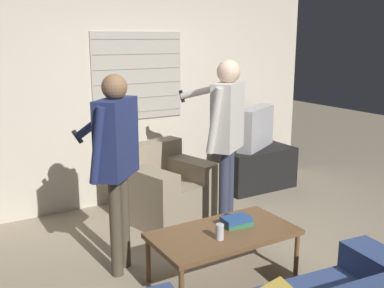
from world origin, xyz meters
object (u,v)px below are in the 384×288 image
person_left_standing (116,150)px  book_stack (237,221)px  floor_fan (203,188)px  soda_can (220,232)px  spare_remote (232,216)px  coffee_table (224,236)px  person_right_standing (226,125)px  armchair_beige (165,189)px  tv (256,128)px

person_left_standing → book_stack: person_left_standing is taller
floor_fan → soda_can: bearing=-118.0°
spare_remote → floor_fan: size_ratio=0.31×
coffee_table → person_left_standing: person_left_standing is taller
person_right_standing → book_stack: size_ratio=6.69×
person_left_standing → book_stack: size_ratio=6.41×
book_stack → armchair_beige: bearing=89.2°
armchair_beige → soda_can: size_ratio=7.89×
armchair_beige → person_right_standing: (0.37, -0.62, 0.78)m
armchair_beige → book_stack: armchair_beige is taller
person_left_standing → soda_can: size_ratio=13.26×
book_stack → soda_can: size_ratio=2.07×
spare_remote → floor_fan: bearing=22.4°
tv → soda_can: size_ratio=6.08×
tv → book_stack: (-1.53, -1.69, -0.35)m
person_left_standing → spare_remote: person_left_standing is taller
armchair_beige → tv: 1.62m
book_stack → soda_can: soda_can is taller
coffee_table → person_left_standing: (-0.68, 0.56, 0.68)m
soda_can → floor_fan: soda_can is taller
book_stack → person_right_standing: bearing=61.9°
book_stack → floor_fan: (0.62, 1.53, -0.27)m
person_right_standing → coffee_table: bearing=-161.4°
armchair_beige → tv: bearing=178.7°
coffee_table → floor_fan: coffee_table is taller
spare_remote → person_right_standing: bearing=14.8°
tv → spare_remote: (-1.46, -1.52, -0.37)m
armchair_beige → soda_can: armchair_beige is taller
armchair_beige → person_left_standing: (-0.86, -0.82, 0.73)m
spare_remote → tv: bearing=0.6°
coffee_table → book_stack: (0.16, 0.04, 0.08)m
person_left_standing → person_right_standing: 1.24m
person_right_standing → soda_can: person_right_standing is taller
person_left_standing → book_stack: (0.84, -0.52, -0.61)m
coffee_table → spare_remote: (0.23, 0.21, 0.05)m
soda_can → coffee_table: bearing=43.0°
person_right_standing → book_stack: 1.05m
person_right_standing → floor_fan: (0.24, 0.80, -0.93)m
coffee_table → tv: tv is taller
armchair_beige → person_right_standing: person_right_standing is taller
tv → person_right_standing: (-1.15, -0.97, 0.32)m
tv → floor_fan: size_ratio=1.94×
person_left_standing → soda_can: bearing=-93.3°
spare_remote → floor_fan: (0.55, 1.36, -0.24)m
coffee_table → armchair_beige: bearing=82.8°
tv → soda_can: 2.59m
person_right_standing → soda_can: bearing=-163.0°
armchair_beige → spare_remote: size_ratio=8.22×
spare_remote → coffee_table: bearing=176.5°
coffee_table → person_right_standing: person_right_standing is taller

